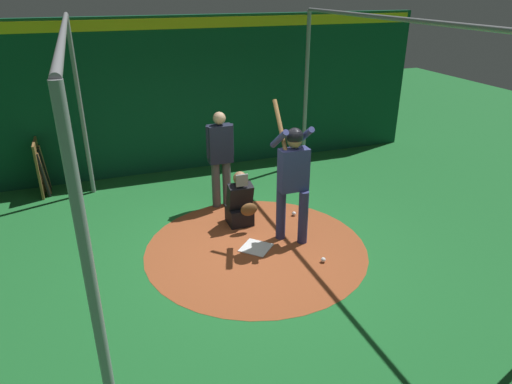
# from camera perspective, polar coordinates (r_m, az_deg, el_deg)

# --- Properties ---
(ground_plane) EXTENTS (26.28, 26.28, 0.00)m
(ground_plane) POSITION_cam_1_polar(r_m,az_deg,el_deg) (7.16, 0.00, -6.95)
(ground_plane) COLOR #1E6B2D
(dirt_circle) EXTENTS (3.39, 3.39, 0.01)m
(dirt_circle) POSITION_cam_1_polar(r_m,az_deg,el_deg) (7.16, 0.00, -6.93)
(dirt_circle) COLOR #9E4C28
(dirt_circle) RESTS_ON ground
(home_plate) EXTENTS (0.59, 0.59, 0.01)m
(home_plate) POSITION_cam_1_polar(r_m,az_deg,el_deg) (7.16, 0.00, -6.86)
(home_plate) COLOR white
(home_plate) RESTS_ON dirt_circle
(batter) EXTENTS (0.68, 0.49, 2.17)m
(batter) POSITION_cam_1_polar(r_m,az_deg,el_deg) (6.92, 4.56, 2.24)
(batter) COLOR navy
(batter) RESTS_ON ground
(catcher) EXTENTS (0.58, 0.40, 0.96)m
(catcher) POSITION_cam_1_polar(r_m,az_deg,el_deg) (7.68, -1.94, -1.50)
(catcher) COLOR black
(catcher) RESTS_ON ground
(umpire) EXTENTS (0.22, 0.49, 1.74)m
(umpire) POSITION_cam_1_polar(r_m,az_deg,el_deg) (8.15, -4.40, 4.61)
(umpire) COLOR #4C4C51
(umpire) RESTS_ON ground
(back_wall) EXTENTS (0.23, 10.28, 3.17)m
(back_wall) POSITION_cam_1_polar(r_m,az_deg,el_deg) (10.00, -7.64, 11.83)
(back_wall) COLOR #0F472D
(back_wall) RESTS_ON ground
(cage_frame) EXTENTS (6.25, 4.58, 3.29)m
(cage_frame) POSITION_cam_1_polar(r_m,az_deg,el_deg) (6.29, 0.00, 11.37)
(cage_frame) COLOR gray
(cage_frame) RESTS_ON ground
(bat_rack) EXTENTS (1.06, 0.20, 1.05)m
(bat_rack) POSITION_cam_1_polar(r_m,az_deg,el_deg) (9.90, -24.91, 2.94)
(bat_rack) COLOR olive
(bat_rack) RESTS_ON ground
(baseball_0) EXTENTS (0.07, 0.07, 0.07)m
(baseball_0) POSITION_cam_1_polar(r_m,az_deg,el_deg) (8.13, 4.69, -2.66)
(baseball_0) COLOR white
(baseball_0) RESTS_ON dirt_circle
(baseball_1) EXTENTS (0.07, 0.07, 0.07)m
(baseball_1) POSITION_cam_1_polar(r_m,az_deg,el_deg) (6.88, 8.28, -8.27)
(baseball_1) COLOR white
(baseball_1) RESTS_ON dirt_circle
(baseball_2) EXTENTS (0.07, 0.07, 0.07)m
(baseball_2) POSITION_cam_1_polar(r_m,az_deg,el_deg) (8.10, -2.04, -2.70)
(baseball_2) COLOR white
(baseball_2) RESTS_ON dirt_circle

